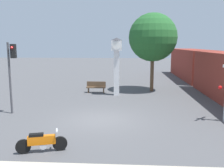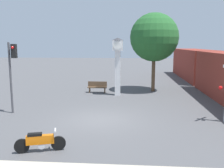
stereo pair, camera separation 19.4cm
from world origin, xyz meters
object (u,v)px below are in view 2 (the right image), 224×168
Objects in this scene: motorcycle at (40,142)px; traffic_light at (12,65)px; freight_train at (210,69)px; bench at (97,87)px; street_tree at (154,37)px; clock_tower at (118,58)px.

traffic_light is at bearing 107.40° from motorcycle.
freight_train is 15.41× the size of bench.
street_tree reaches higher than bench.
traffic_light is at bearing -138.92° from street_tree.
bench is at bearing -160.94° from freight_train.
street_tree is at bearing 33.18° from clock_tower.
motorcycle is 1.15× the size of bench.
traffic_light reaches higher than freight_train.
street_tree is (2.96, 1.94, 1.61)m from clock_tower.
street_tree is 4.14× the size of bench.
clock_tower reaches higher than traffic_light.
bench is at bearing 70.83° from motorcycle.
bench is at bearing 151.40° from clock_tower.
motorcycle is 0.41× the size of clock_tower.
street_tree is at bearing -155.12° from freight_train.
bench is at bearing -168.28° from street_tree.
clock_tower is at bearing -146.82° from street_tree.
clock_tower is at bearing 44.52° from traffic_light.
clock_tower is 9.69m from freight_train.
motorcycle is 6.64m from traffic_light.
clock_tower reaches higher than motorcycle.
clock_tower is 0.18× the size of freight_train.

